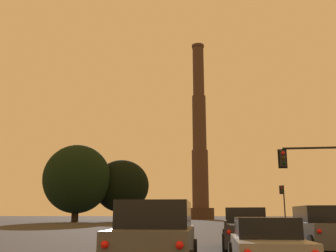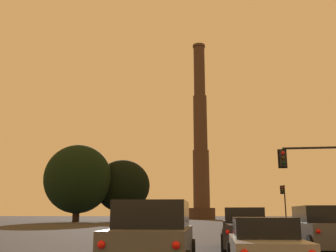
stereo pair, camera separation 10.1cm
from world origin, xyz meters
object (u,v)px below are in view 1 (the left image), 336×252
Objects in this scene: sedan_center_lane_second at (267,246)px; smokestack at (200,147)px; traffic_light_far_right at (283,199)px; pickup_truck_center_lane_front at (247,230)px; suv_right_lane_front at (322,229)px; suv_left_lane_second at (156,238)px.

smokestack reaches higher than sedan_center_lane_second.
traffic_light_far_right reaches higher than sedan_center_lane_second.
suv_right_lane_front is at bearing -8.06° from pickup_truck_center_lane_front.
pickup_truck_center_lane_front is at bearing 89.94° from sedan_center_lane_second.
pickup_truck_center_lane_front is at bearing -101.22° from traffic_light_far_right.
smokestack is (-3.31, 104.05, 19.95)m from suv_left_lane_second.
traffic_light_far_right is at bearing -75.37° from smokestack.
suv_right_lane_front is at bearing -96.87° from traffic_light_far_right.
smokestack is (-6.29, 103.26, 20.18)m from sedan_center_lane_second.
suv_left_lane_second is at bearing -109.71° from pickup_truck_center_lane_front.
smokestack is (-9.37, 96.81, 19.95)m from suv_right_lane_front.
suv_left_lane_second reaches higher than sedan_center_lane_second.
pickup_truck_center_lane_front reaches higher than sedan_center_lane_second.
sedan_center_lane_second is 105.40m from smokestack.
traffic_light_far_right reaches higher than suv_right_lane_front.
sedan_center_lane_second is 6.95m from pickup_truck_center_lane_front.
sedan_center_lane_second is 3.09m from suv_left_lane_second.
suv_right_lane_front reaches higher than pickup_truck_center_lane_front.
suv_left_lane_second is 8.27m from pickup_truck_center_lane_front.
traffic_light_far_right is at bearing 79.84° from sedan_center_lane_second.
pickup_truck_center_lane_front is 0.98× the size of traffic_light_far_right.
traffic_light_far_right is (5.02, 41.67, 2.82)m from suv_right_lane_front.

